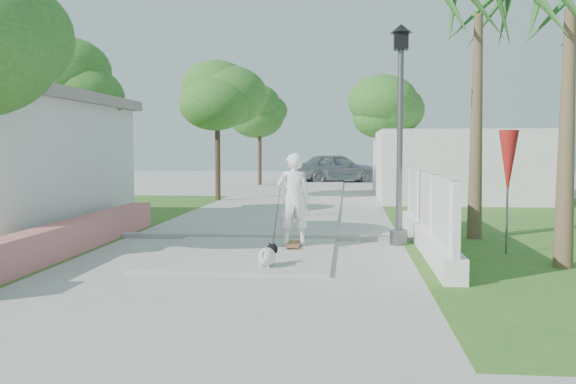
# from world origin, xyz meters

# --- Properties ---
(ground) EXTENTS (90.00, 90.00, 0.00)m
(ground) POSITION_xyz_m (0.00, 0.00, 0.00)
(ground) COLOR #B7B7B2
(ground) RESTS_ON ground
(path_strip) EXTENTS (3.20, 36.00, 0.06)m
(path_strip) POSITION_xyz_m (0.00, 20.00, 0.03)
(path_strip) COLOR #B7B7B2
(path_strip) RESTS_ON ground
(curb) EXTENTS (6.50, 0.25, 0.10)m
(curb) POSITION_xyz_m (0.00, 6.00, 0.05)
(curb) COLOR #999993
(curb) RESTS_ON ground
(grass_left) EXTENTS (8.00, 20.00, 0.01)m
(grass_left) POSITION_xyz_m (-7.00, 8.00, 0.01)
(grass_left) COLOR #326C22
(grass_left) RESTS_ON ground
(grass_right) EXTENTS (8.00, 20.00, 0.01)m
(grass_right) POSITION_xyz_m (7.00, 8.00, 0.01)
(grass_right) COLOR #326C22
(grass_right) RESTS_ON ground
(pink_wall) EXTENTS (0.45, 8.20, 0.80)m
(pink_wall) POSITION_xyz_m (-3.30, 3.55, 0.31)
(pink_wall) COLOR #C46E64
(pink_wall) RESTS_ON ground
(lattice_fence) EXTENTS (0.35, 7.00, 1.50)m
(lattice_fence) POSITION_xyz_m (3.40, 5.00, 0.54)
(lattice_fence) COLOR white
(lattice_fence) RESTS_ON ground
(building_right) EXTENTS (6.00, 8.00, 2.60)m
(building_right) POSITION_xyz_m (6.00, 18.00, 1.30)
(building_right) COLOR silver
(building_right) RESTS_ON ground
(street_lamp) EXTENTS (0.44, 0.44, 4.44)m
(street_lamp) POSITION_xyz_m (2.90, 5.50, 2.43)
(street_lamp) COLOR #59595E
(street_lamp) RESTS_ON ground
(bollard) EXTENTS (0.14, 0.14, 1.09)m
(bollard) POSITION_xyz_m (0.20, 10.00, 0.58)
(bollard) COLOR white
(bollard) RESTS_ON ground
(patio_umbrella) EXTENTS (0.36, 0.36, 2.30)m
(patio_umbrella) POSITION_xyz_m (4.80, 4.50, 1.69)
(patio_umbrella) COLOR #59595E
(patio_umbrella) RESTS_ON ground
(tree_left_mid) EXTENTS (3.20, 3.20, 4.85)m
(tree_left_mid) POSITION_xyz_m (-5.48, 8.48, 3.50)
(tree_left_mid) COLOR #4C3826
(tree_left_mid) RESTS_ON ground
(tree_path_left) EXTENTS (3.40, 3.40, 5.23)m
(tree_path_left) POSITION_xyz_m (-2.98, 15.98, 3.82)
(tree_path_left) COLOR #4C3826
(tree_path_left) RESTS_ON ground
(tree_path_right) EXTENTS (3.00, 3.00, 4.79)m
(tree_path_right) POSITION_xyz_m (3.22, 19.98, 3.49)
(tree_path_right) COLOR #4C3826
(tree_path_right) RESTS_ON ground
(tree_path_far) EXTENTS (3.20, 3.20, 5.17)m
(tree_path_far) POSITION_xyz_m (-2.78, 25.98, 3.82)
(tree_path_far) COLOR #4C3826
(tree_path_far) RESTS_ON ground
(palm_far) EXTENTS (1.80, 1.80, 5.30)m
(palm_far) POSITION_xyz_m (4.60, 6.50, 4.48)
(palm_far) COLOR brown
(palm_far) RESTS_ON ground
(palm_near) EXTENTS (1.80, 1.80, 4.70)m
(palm_near) POSITION_xyz_m (5.40, 3.20, 3.95)
(palm_near) COLOR brown
(palm_near) RESTS_ON ground
(skateboarder) EXTENTS (0.72, 2.44, 1.87)m
(skateboarder) POSITION_xyz_m (0.80, 4.67, 0.97)
(skateboarder) COLOR brown
(skateboarder) RESTS_ON ground
(dog) EXTENTS (0.39, 0.61, 0.43)m
(dog) POSITION_xyz_m (0.58, 2.58, 0.23)
(dog) COLOR silver
(dog) RESTS_ON ground
(parked_car) EXTENTS (5.21, 3.35, 1.65)m
(parked_car) POSITION_xyz_m (1.20, 28.99, 0.82)
(parked_car) COLOR #A8A9B0
(parked_car) RESTS_ON ground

